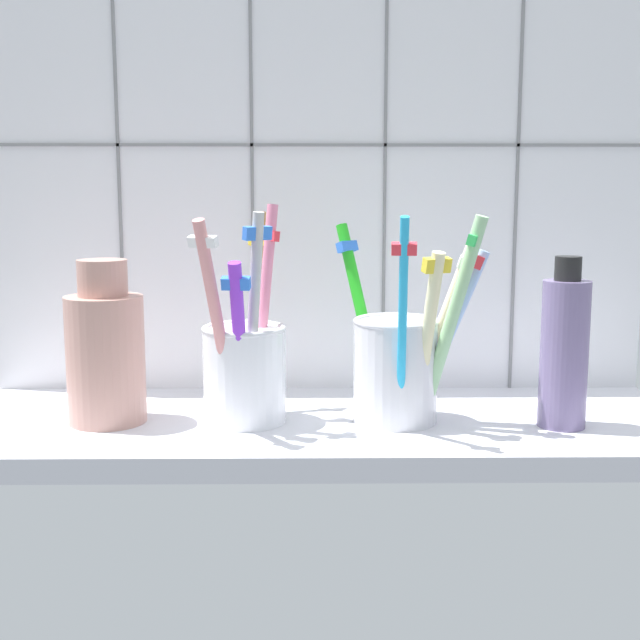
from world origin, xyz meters
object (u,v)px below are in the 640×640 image
toothbrush_cup_right (400,361)px  ceramic_vase (105,351)px  toothbrush_cup_left (245,364)px  soap_bottle (564,350)px

toothbrush_cup_right → ceramic_vase: (-25.06, 0.19, 0.82)cm
toothbrush_cup_right → ceramic_vase: bearing=179.6°
toothbrush_cup_left → soap_bottle: bearing=-3.5°
toothbrush_cup_left → ceramic_vase: toothbrush_cup_left is taller
toothbrush_cup_left → soap_bottle: size_ratio=1.29×
soap_bottle → toothbrush_cup_right: bearing=173.1°
toothbrush_cup_right → soap_bottle: size_ratio=1.25×
toothbrush_cup_right → toothbrush_cup_left: bearing=-179.9°
ceramic_vase → soap_bottle: size_ratio=0.97×
ceramic_vase → toothbrush_cup_left: bearing=-1.0°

